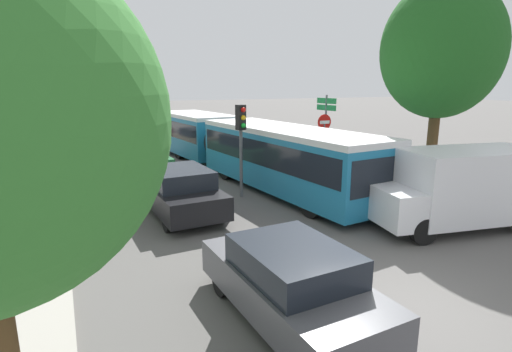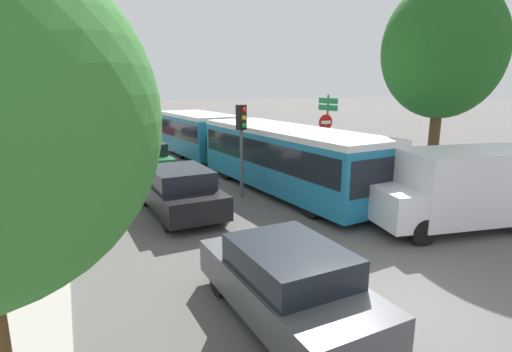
# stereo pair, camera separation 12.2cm
# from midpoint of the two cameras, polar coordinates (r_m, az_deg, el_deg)

# --- Properties ---
(ground_plane) EXTENTS (200.00, 200.00, 0.00)m
(ground_plane) POSITION_cam_midpoint_polar(r_m,az_deg,el_deg) (8.36, 18.74, -17.20)
(ground_plane) COLOR #565451
(kerb_strip_left) EXTENTS (3.20, 56.41, 0.14)m
(kerb_strip_left) POSITION_cam_midpoint_polar(r_m,az_deg,el_deg) (28.54, -29.39, 3.14)
(kerb_strip_left) COLOR #9E998E
(kerb_strip_left) RESTS_ON ground
(articulated_bus) EXTENTS (3.87, 17.03, 2.51)m
(articulated_bus) POSITION_cam_midpoint_polar(r_m,az_deg,el_deg) (18.51, -2.45, 4.68)
(articulated_bus) COLOR teal
(articulated_bus) RESTS_ON ground
(city_bus_rear) EXTENTS (3.00, 11.68, 2.49)m
(city_bus_rear) POSITION_cam_midpoint_polar(r_m,az_deg,el_deg) (51.58, -22.66, 9.00)
(city_bus_rear) COLOR silver
(city_bus_rear) RESTS_ON ground
(queued_car_graphite) EXTENTS (1.86, 4.15, 1.42)m
(queued_car_graphite) POSITION_cam_midpoint_polar(r_m,az_deg,el_deg) (7.26, 4.42, -14.87)
(queued_car_graphite) COLOR #47474C
(queued_car_graphite) RESTS_ON ground
(queued_car_black) EXTENTS (1.99, 4.44, 1.52)m
(queued_car_black) POSITION_cam_midpoint_polar(r_m,az_deg,el_deg) (13.05, -11.14, -2.10)
(queued_car_black) COLOR black
(queued_car_black) RESTS_ON ground
(queued_car_green) EXTENTS (1.97, 4.40, 1.51)m
(queued_car_green) POSITION_cam_midpoint_polar(r_m,az_deg,el_deg) (19.34, -16.06, 2.49)
(queued_car_green) COLOR #236638
(queued_car_green) RESTS_ON ground
(queued_car_tan) EXTENTS (1.76, 3.92, 1.34)m
(queued_car_tan) POSITION_cam_midpoint_polar(r_m,az_deg,el_deg) (24.98, -18.83, 4.37)
(queued_car_tan) COLOR tan
(queued_car_tan) RESTS_ON ground
(queued_car_red) EXTENTS (1.87, 4.16, 1.43)m
(queued_car_red) POSITION_cam_midpoint_polar(r_m,az_deg,el_deg) (32.01, -20.26, 6.08)
(queued_car_red) COLOR #B21E19
(queued_car_red) RESTS_ON ground
(queued_car_silver) EXTENTS (1.94, 4.32, 1.48)m
(queued_car_silver) POSITION_cam_midpoint_polar(r_m,az_deg,el_deg) (37.67, -20.79, 7.00)
(queued_car_silver) COLOR #B7BABF
(queued_car_silver) RESTS_ON ground
(white_van) EXTENTS (5.29, 2.92, 2.31)m
(white_van) POSITION_cam_midpoint_polar(r_m,az_deg,el_deg) (12.91, 27.24, -1.33)
(white_van) COLOR silver
(white_van) RESTS_ON ground
(traffic_light) EXTENTS (0.37, 0.39, 3.40)m
(traffic_light) POSITION_cam_midpoint_polar(r_m,az_deg,el_deg) (14.50, -2.38, 6.57)
(traffic_light) COLOR #56595E
(traffic_light) RESTS_ON ground
(no_entry_sign) EXTENTS (0.70, 0.08, 2.82)m
(no_entry_sign) POSITION_cam_midpoint_polar(r_m,az_deg,el_deg) (18.21, 9.48, 5.74)
(no_entry_sign) COLOR #56595E
(no_entry_sign) RESTS_ON ground
(direction_sign_post) EXTENTS (0.19, 1.40, 3.60)m
(direction_sign_post) POSITION_cam_midpoint_polar(r_m,az_deg,el_deg) (20.85, 9.79, 8.49)
(direction_sign_post) COLOR #56595E
(direction_sign_post) RESTS_ON ground
(tree_right_near) EXTENTS (4.28, 4.28, 7.78)m
(tree_right_near) POSITION_cam_midpoint_polar(r_m,az_deg,el_deg) (16.43, 24.72, 15.59)
(tree_right_near) COLOR #51381E
(tree_right_near) RESTS_ON ground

